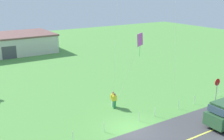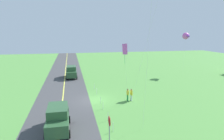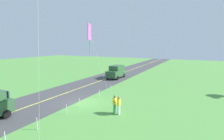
# 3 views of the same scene
# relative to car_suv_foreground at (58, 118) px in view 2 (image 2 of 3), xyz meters

# --- Properties ---
(ground_plane) EXTENTS (120.00, 120.00, 0.10)m
(ground_plane) POSITION_rel_car_suv_foreground_xyz_m (-7.50, 4.10, -1.20)
(ground_plane) COLOR #549342
(asphalt_road) EXTENTS (120.00, 7.00, 0.00)m
(asphalt_road) POSITION_rel_car_suv_foreground_xyz_m (-7.50, 0.10, -1.15)
(asphalt_road) COLOR #424244
(asphalt_road) RESTS_ON ground
(road_centre_stripe) EXTENTS (120.00, 0.16, 0.00)m
(road_centre_stripe) POSITION_rel_car_suv_foreground_xyz_m (-7.50, 0.10, -1.15)
(road_centre_stripe) COLOR #E5E04C
(road_centre_stripe) RESTS_ON asphalt_road
(car_suv_foreground) EXTENTS (4.40, 2.12, 2.24)m
(car_suv_foreground) POSITION_rel_car_suv_foreground_xyz_m (0.00, 0.00, 0.00)
(car_suv_foreground) COLOR #2D5633
(car_suv_foreground) RESTS_ON ground
(car_parked_west_far) EXTENTS (4.40, 2.12, 2.24)m
(car_parked_west_far) POSITION_rel_car_suv_foreground_xyz_m (-21.30, 1.39, 0.00)
(car_parked_west_far) COLOR #2D5633
(car_parked_west_far) RESTS_ON ground
(stop_sign) EXTENTS (0.76, 0.08, 2.56)m
(stop_sign) POSITION_rel_car_suv_foreground_xyz_m (3.64, 4.00, 0.65)
(stop_sign) COLOR gray
(stop_sign) RESTS_ON ground
(person_adult_near) EXTENTS (0.58, 0.22, 1.60)m
(person_adult_near) POSITION_rel_car_suv_foreground_xyz_m (-6.19, 8.83, -0.29)
(person_adult_near) COLOR silver
(person_adult_near) RESTS_ON ground
(person_adult_companion) EXTENTS (0.58, 0.22, 1.60)m
(person_adult_companion) POSITION_rel_car_suv_foreground_xyz_m (-6.31, 8.37, -0.29)
(person_adult_companion) COLOR #338C4C
(person_adult_companion) RESTS_ON ground
(kite_blue_mid) EXTENTS (2.67, 1.25, 7.54)m
(kite_blue_mid) POSITION_rel_car_suv_foreground_xyz_m (-4.16, 7.33, 5.63)
(kite_blue_mid) COLOR silver
(kite_blue_mid) RESTS_ON ground
(kite_yellow_high) EXTENTS (2.80, 2.13, 8.65)m
(kite_yellow_high) POSITION_rel_car_suv_foreground_xyz_m (-20.55, 25.10, 6.80)
(kite_yellow_high) COLOR silver
(kite_yellow_high) RESTS_ON ground
(fence_post_0) EXTENTS (0.05, 0.05, 0.90)m
(fence_post_0) POSITION_rel_car_suv_foreground_xyz_m (-12.55, 4.80, -0.70)
(fence_post_0) COLOR silver
(fence_post_0) RESTS_ON ground
(fence_post_1) EXTENTS (0.05, 0.05, 0.90)m
(fence_post_1) POSITION_rel_car_suv_foreground_xyz_m (-9.70, 4.80, -0.70)
(fence_post_1) COLOR silver
(fence_post_1) RESTS_ON ground
(fence_post_2) EXTENTS (0.05, 0.05, 0.90)m
(fence_post_2) POSITION_rel_car_suv_foreground_xyz_m (-6.01, 4.80, -0.70)
(fence_post_2) COLOR silver
(fence_post_2) RESTS_ON ground
(fence_post_3) EXTENTS (0.05, 0.05, 0.90)m
(fence_post_3) POSITION_rel_car_suv_foreground_xyz_m (-4.17, 4.80, -0.70)
(fence_post_3) COLOR silver
(fence_post_3) RESTS_ON ground
(fence_post_4) EXTENTS (0.05, 0.05, 0.90)m
(fence_post_4) POSITION_rel_car_suv_foreground_xyz_m (-1.06, 4.80, -0.70)
(fence_post_4) COLOR silver
(fence_post_4) RESTS_ON ground
(fence_post_5) EXTENTS (0.05, 0.05, 0.90)m
(fence_post_5) POSITION_rel_car_suv_foreground_xyz_m (1.26, 4.80, -0.70)
(fence_post_5) COLOR silver
(fence_post_5) RESTS_ON ground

